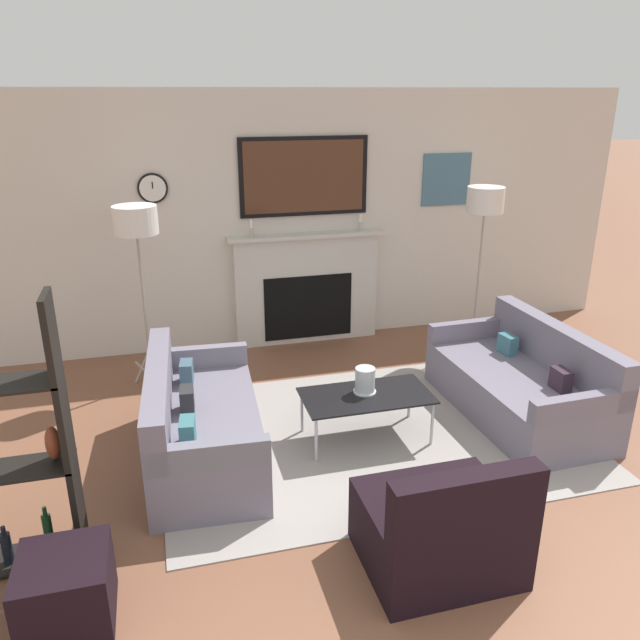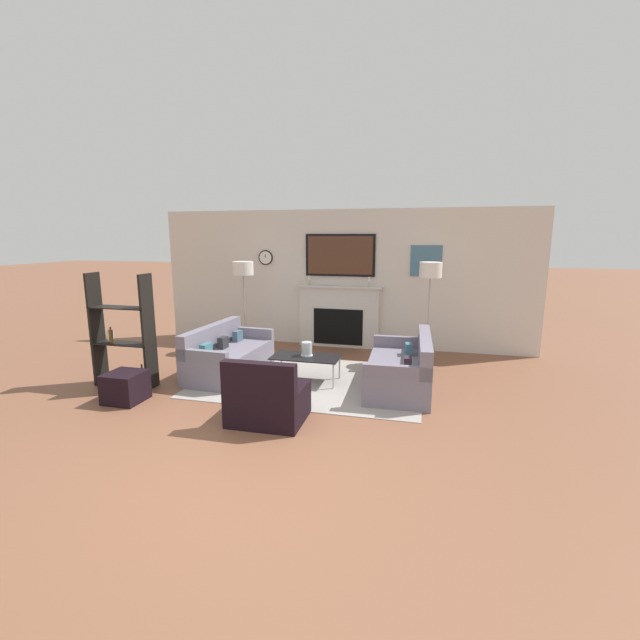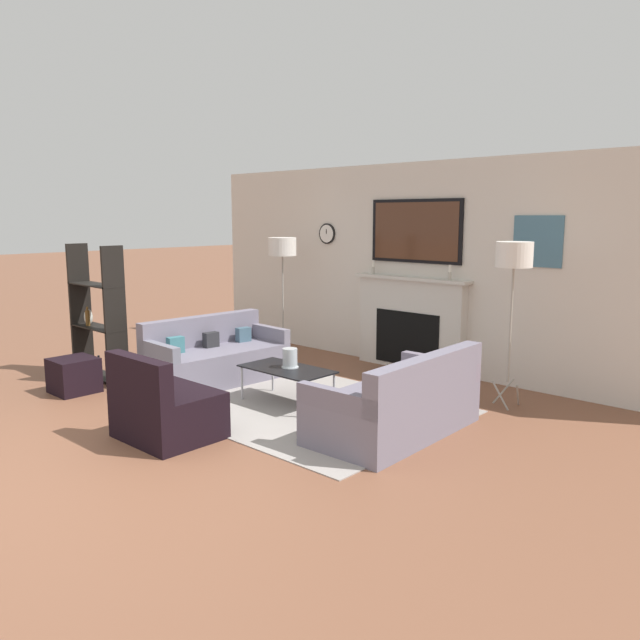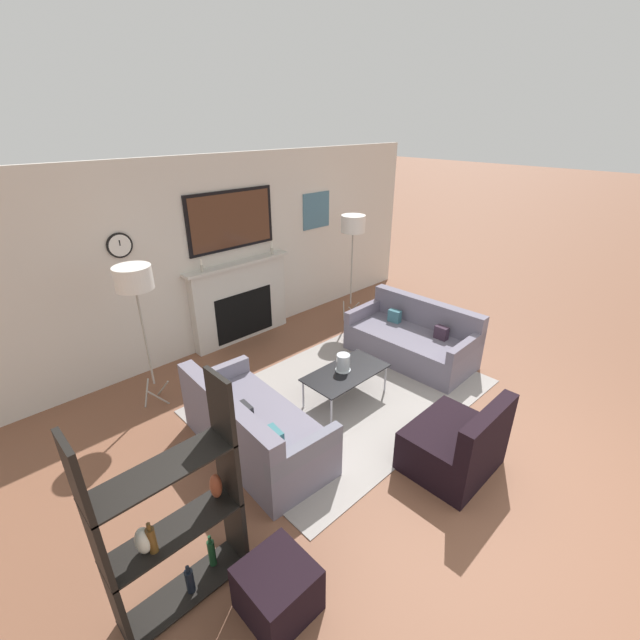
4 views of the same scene
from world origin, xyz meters
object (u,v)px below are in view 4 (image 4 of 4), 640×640
object	(u,v)px
shelf_unit	(173,518)
ottoman	(278,589)
floor_lamp_left	(134,280)
floor_lamp_right	(353,226)
couch_left	(253,428)
armchair	(456,445)
couch_right	(412,340)
hurricane_candle	(343,363)
coffee_table	(346,374)

from	to	relation	value
shelf_unit	ottoman	xyz separation A→B (m)	(0.40, -0.54, -0.56)
floor_lamp_left	floor_lamp_right	bearing A→B (deg)	0.00
couch_left	armchair	distance (m)	2.00
floor_lamp_left	shelf_unit	xyz separation A→B (m)	(-0.86, -2.36, -0.80)
couch_right	ottoman	world-z (taller)	couch_right
hurricane_candle	floor_lamp_right	size ratio (longest dim) A/B	0.12
hurricane_candle	ottoman	bearing A→B (deg)	-146.70
armchair	floor_lamp_right	world-z (taller)	floor_lamp_right
armchair	hurricane_candle	world-z (taller)	armchair
couch_right	shelf_unit	xyz separation A→B (m)	(-3.97, -0.86, 0.48)
floor_lamp_right	shelf_unit	size ratio (longest dim) A/B	1.05
couch_right	hurricane_candle	distance (m)	1.45
hurricane_candle	floor_lamp_right	world-z (taller)	floor_lamp_right
floor_lamp_right	armchair	bearing A→B (deg)	-121.14
shelf_unit	couch_right	bearing A→B (deg)	12.23
floor_lamp_right	coffee_table	bearing A→B (deg)	-139.07
ottoman	shelf_unit	bearing A→B (deg)	126.79
coffee_table	ottoman	size ratio (longest dim) A/B	2.21
coffee_table	shelf_unit	world-z (taller)	shelf_unit
armchair	shelf_unit	size ratio (longest dim) A/B	0.52
armchair	ottoman	distance (m)	2.08
hurricane_candle	coffee_table	bearing A→B (deg)	-91.73
couch_left	couch_right	size ratio (longest dim) A/B	0.99
floor_lamp_left	ottoman	bearing A→B (deg)	-99.04
ottoman	floor_lamp_right	bearing A→B (deg)	36.53
couch_right	coffee_table	size ratio (longest dim) A/B	1.70
couch_left	couch_right	bearing A→B (deg)	-0.01
armchair	ottoman	bearing A→B (deg)	176.06
couch_left	floor_lamp_right	world-z (taller)	floor_lamp_right
couch_right	floor_lamp_left	distance (m)	3.68
hurricane_candle	shelf_unit	distance (m)	2.69
hurricane_candle	floor_lamp_left	xyz separation A→B (m)	(-1.67, 1.50, 1.07)
armchair	floor_lamp_left	bearing A→B (deg)	117.96
armchair	floor_lamp_left	world-z (taller)	floor_lamp_left
couch_right	floor_lamp_right	xyz separation A→B (m)	(0.35, 1.50, 1.32)
armchair	shelf_unit	bearing A→B (deg)	164.59
couch_left	couch_right	world-z (taller)	couch_right
couch_right	floor_lamp_left	xyz separation A→B (m)	(-3.11, 1.50, 1.29)
couch_left	coffee_table	distance (m)	1.32
shelf_unit	couch_left	bearing A→B (deg)	35.29
floor_lamp_left	shelf_unit	distance (m)	2.64
couch_right	couch_left	bearing A→B (deg)	179.99
couch_right	armchair	bearing A→B (deg)	-133.99
armchair	floor_lamp_right	bearing A→B (deg)	58.86
floor_lamp_right	shelf_unit	bearing A→B (deg)	-151.35
armchair	floor_lamp_left	xyz separation A→B (m)	(-1.61, 3.04, 1.29)
couch_left	shelf_unit	size ratio (longest dim) A/B	1.03
ottoman	coffee_table	bearing A→B (deg)	32.41
floor_lamp_left	shelf_unit	world-z (taller)	floor_lamp_left
couch_left	shelf_unit	world-z (taller)	shelf_unit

